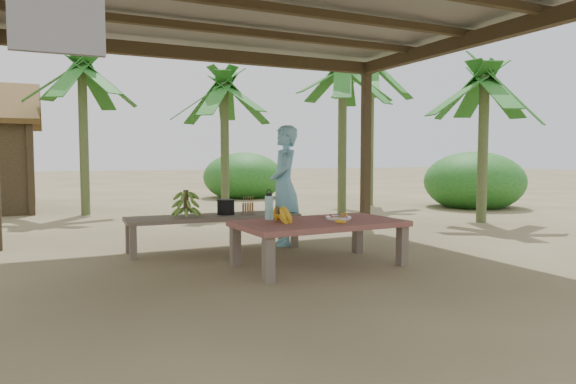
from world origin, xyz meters
name	(u,v)px	position (x,y,z in m)	size (l,w,h in m)	color
ground	(268,266)	(0.00, 0.00, 0.00)	(80.00, 80.00, 0.00)	brown
pavilion	(266,8)	(-0.01, -0.01, 2.78)	(6.60, 5.60, 2.95)	black
work_table	(319,227)	(0.51, -0.24, 0.43)	(1.85, 1.09, 0.50)	brown
bench	(214,220)	(-0.26, 1.16, 0.39)	(2.22, 0.67, 0.45)	brown
ripe_banana_bunch	(277,214)	(0.03, -0.21, 0.60)	(0.31, 0.27, 0.19)	yellow
plate	(339,218)	(0.77, -0.23, 0.52)	(0.29, 0.29, 0.04)	white
loose_banana_front	(340,222)	(0.60, -0.54, 0.52)	(0.04, 0.14, 0.04)	yellow
loose_banana_side	(345,215)	(0.96, -0.05, 0.52)	(0.04, 0.15, 0.04)	yellow
water_flask	(269,207)	(0.06, 0.09, 0.64)	(0.09, 0.09, 0.34)	#3CBBB2
green_banana_stalk	(186,203)	(-0.62, 1.17, 0.63)	(0.31, 0.31, 0.35)	#598C2D
cooking_pot	(226,207)	(-0.09, 1.19, 0.54)	(0.22, 0.22, 0.19)	black
skewer_rack	(248,205)	(0.18, 1.10, 0.57)	(0.18, 0.08, 0.24)	#A57F47
woman	(284,185)	(0.72, 1.14, 0.81)	(0.59, 0.39, 1.62)	#6AAEC9
banana_plant_ne	(343,80)	(3.39, 4.06, 2.78)	(1.80, 1.80, 3.27)	#596638
banana_plant_n	(224,96)	(1.25, 5.35, 2.48)	(1.80, 1.80, 2.96)	#596638
banana_plant_nw	(82,78)	(-1.50, 6.10, 2.79)	(1.80, 1.80, 3.28)	#596638
banana_plant_e	(484,91)	(4.99, 1.80, 2.39)	(1.80, 1.80, 2.87)	#596638
banana_plant_far	(371,76)	(5.05, 5.50, 3.18)	(1.80, 1.80, 3.69)	#596638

